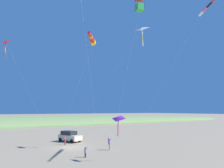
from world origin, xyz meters
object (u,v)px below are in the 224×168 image
Objects in this scene: parked_car at (70,136)px; person_adult_flyer at (109,143)px; kite_box_small_distant at (139,2)px; kite_windsock_long_streamer_left at (206,8)px; kite_delta_rainbow_low_near at (118,119)px; kite_windsock_orange_high_right at (92,40)px; kite_delta_blue_topmost at (6,42)px; person_child_green_jacket at (85,151)px; person_child_grey_jacket at (65,141)px; kite_delta_checkered_midright at (142,29)px; cooler_box at (64,139)px.

parked_car is 2.53× the size of person_adult_flyer.
kite_box_small_distant is 1.02× the size of kite_windsock_long_streamer_left.
kite_delta_rainbow_low_near reaches higher than person_adult_flyer.
kite_box_small_distant is at bearing -177.30° from kite_windsock_orange_high_right.
kite_delta_blue_topmost is 0.77× the size of kite_box_small_distant.
person_child_grey_jacket is (10.37, -1.67, -0.05)m from person_child_green_jacket.
person_child_grey_jacket is at bearing 11.44° from kite_box_small_distant.
kite_windsock_orange_high_right is 0.94× the size of kite_delta_checkered_midright.
person_adult_flyer is 17.19m from kite_delta_checkered_midright.
parked_car is at bearing 6.70° from person_adult_flyer.
person_adult_flyer is at bearing -62.76° from person_child_green_jacket.
kite_delta_blue_topmost is at bearing 39.52° from kite_delta_rainbow_low_near.
parked_car is at bearing -176.14° from cooler_box.
cooler_box is at bearing 3.70° from kite_windsock_orange_high_right.
kite_delta_blue_topmost is 18.57m from kite_delta_rainbow_low_near.
kite_windsock_orange_high_right is 16.05m from kite_delta_rainbow_low_near.
kite_delta_blue_topmost is (8.15, 8.02, 13.85)m from person_child_green_jacket.
kite_delta_checkered_midright reaches higher than kite_windsock_orange_high_right.
kite_box_small_distant is at bearing -168.56° from person_child_grey_jacket.
kite_box_small_distant is at bearing -134.26° from person_child_green_jacket.
kite_box_small_distant is 6.86m from kite_delta_checkered_midright.
cooler_box is 19.86m from kite_delta_blue_topmost.
kite_delta_rainbow_low_near reaches higher than person_child_grey_jacket.
kite_windsock_long_streamer_left reaches higher than kite_delta_checkered_midright.
parked_car is 21.76m from kite_delta_checkered_midright.
person_child_green_jacket is 10.50m from person_child_grey_jacket.
cooler_box is at bearing -57.45° from kite_delta_blue_topmost.
cooler_box is 0.03× the size of kite_box_small_distant.
kite_delta_checkered_midright reaches higher than person_adult_flyer.
parked_car is 10.87m from person_adult_flyer.
person_child_green_jacket is (-13.37, 3.73, -0.27)m from parked_car.
kite_box_small_distant is at bearing -176.85° from cooler_box.
kite_windsock_orange_high_right is at bearing 40.45° from kite_delta_checkered_midright.
kite_windsock_long_streamer_left is at bearing -155.28° from parked_car.
kite_windsock_long_streamer_left is 18.63m from kite_delta_rainbow_low_near.
kite_delta_blue_topmost reaches higher than person_child_green_jacket.
person_child_green_jacket is at bearing 60.20° from kite_windsock_long_streamer_left.
kite_delta_rainbow_low_near is at bearing 175.19° from cooler_box.
kite_box_small_distant is (-4.57, -4.69, 17.71)m from person_child_green_jacket.
person_child_grey_jacket is 21.03m from kite_delta_checkered_midright.
cooler_box is 18.74m from kite_windsock_orange_high_right.
kite_windsock_long_streamer_left is at bearing -109.64° from kite_box_small_distant.
kite_delta_blue_topmost reaches higher than person_adult_flyer.
kite_windsock_orange_high_right reaches higher than cooler_box.
person_child_green_jacket is 18.88m from kite_box_small_distant.
person_child_green_jacket is 17.96m from kite_delta_blue_topmost.
parked_car is 0.26× the size of kite_delta_checkered_midright.
kite_delta_blue_topmost is 26.98m from kite_windsock_long_streamer_left.
kite_windsock_orange_high_right is at bearing 2.70° from kite_box_small_distant.
kite_delta_rainbow_low_near reaches higher than person_child_green_jacket.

